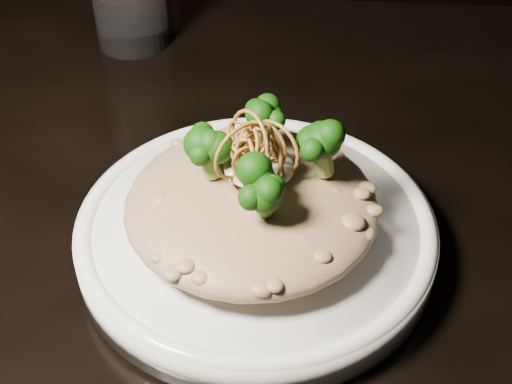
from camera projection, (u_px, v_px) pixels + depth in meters
table at (153, 293)px, 0.61m from camera, size 1.10×0.80×0.75m
plate at (256, 235)px, 0.53m from camera, size 0.26×0.26×0.03m
risotto at (252, 204)px, 0.50m from camera, size 0.18×0.18×0.04m
broccoli at (264, 154)px, 0.48m from camera, size 0.11×0.11×0.04m
cheese at (259, 166)px, 0.49m from camera, size 0.05×0.05×0.01m
shallots at (259, 142)px, 0.47m from camera, size 0.06×0.06×0.04m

